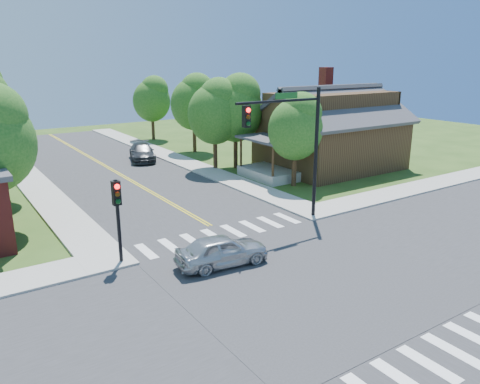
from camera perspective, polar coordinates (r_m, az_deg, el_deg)
ground at (r=19.47m, az=7.75°, el=-10.57°), size 100.00×100.00×0.00m
road_ns at (r=19.46m, az=7.75°, el=-10.51°), size 10.00×90.00×0.04m
road_ew at (r=19.45m, az=7.76°, el=-10.50°), size 90.00×10.00×0.04m
intersection_patch at (r=19.47m, az=7.75°, el=-10.57°), size 10.20×10.20×0.06m
sidewalk_ne at (r=40.71m, az=9.85°, el=3.60°), size 40.00×40.00×0.14m
crosswalk_north at (r=24.01m, az=-2.06°, el=-5.02°), size 8.85×2.00×0.01m
crosswalk_south at (r=16.02m, az=23.29°, el=-17.99°), size 8.85×2.00×0.01m
centerline at (r=19.44m, az=7.76°, el=-10.44°), size 0.30×90.00×0.01m
signal_mast_ne at (r=24.51m, az=6.45°, el=6.97°), size 5.30×0.42×7.20m
signal_pole_nw at (r=20.37m, az=-14.72°, el=-1.66°), size 0.34×0.42×3.80m
house_ne at (r=38.53m, az=10.93°, el=7.77°), size 13.05×8.80×7.11m
tree_e_a at (r=32.35m, az=6.95°, el=8.09°), size 3.83×3.64×6.51m
tree_e_b at (r=37.60m, az=-0.40°, el=10.39°), size 4.46×4.24×7.59m
tree_e_c at (r=44.58m, az=-5.56°, el=11.03°), size 4.35×4.13×7.40m
tree_e_d at (r=52.33m, az=-10.63°, el=11.21°), size 4.06×3.86×6.90m
tree_house at (r=37.09m, az=-2.95°, el=9.97°), size 4.28×4.06×7.27m
car_silver at (r=20.24m, az=-2.22°, el=-7.20°), size 2.47×4.37×1.37m
car_dgrey at (r=41.77m, az=-11.85°, el=4.72°), size 4.88×6.13×1.44m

